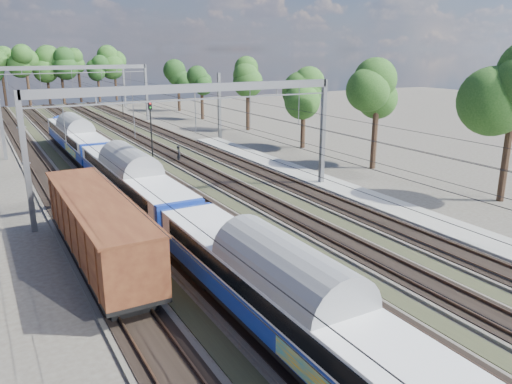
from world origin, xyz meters
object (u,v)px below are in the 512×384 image
worker (179,154)px  signal_far (122,97)px  signal_near (151,125)px  emu_train (132,175)px  freight_boxcar (98,227)px

worker → signal_far: (5.17, 40.56, 2.40)m
signal_far → signal_near: bearing=-114.2°
emu_train → signal_far: bearing=75.6°
freight_boxcar → worker: (13.07, 22.17, -1.39)m
emu_train → freight_boxcar: bearing=-116.2°
signal_near → worker: bearing=7.4°
freight_boxcar → signal_near: (10.46, 22.76, 1.74)m
emu_train → signal_near: signal_near is taller
signal_near → signal_far: (7.79, 39.97, -0.73)m
freight_boxcar → emu_train: bearing=63.8°
freight_boxcar → signal_near: size_ratio=2.28×
emu_train → worker: (8.57, 13.02, -1.67)m
emu_train → signal_near: (5.95, 13.61, 1.45)m
emu_train → signal_far: (13.74, 53.58, 0.72)m
emu_train → worker: size_ratio=35.25×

